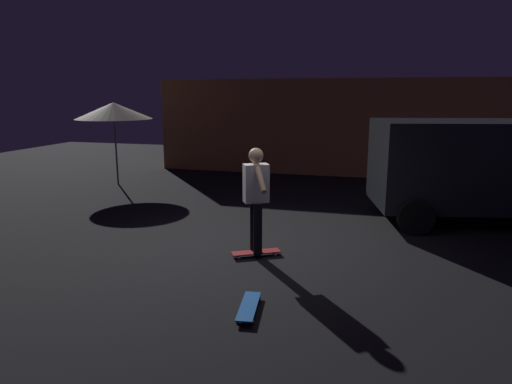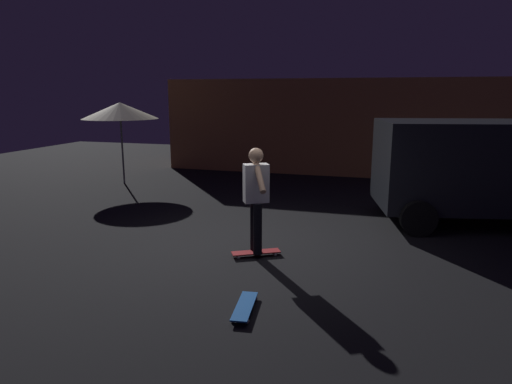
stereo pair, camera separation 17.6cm
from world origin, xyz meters
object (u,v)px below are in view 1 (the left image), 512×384
patio_umbrella (114,111)px  skater (256,193)px  skateboard_spare (249,307)px  skateboard_ridden (256,252)px  parked_van (494,165)px

patio_umbrella → skater: 7.16m
skateboard_spare → skater: size_ratio=0.48×
skater → skateboard_ridden: bearing=0.0°
skateboard_ridden → skater: 0.98m
parked_van → skater: size_ratio=2.93×
skateboard_spare → skater: 2.14m
parked_van → patio_umbrella: patio_umbrella is taller
skateboard_ridden → skateboard_spare: same height
skateboard_ridden → parked_van: bearing=38.3°
skateboard_ridden → skateboard_spare: bearing=-77.5°
patio_umbrella → skateboard_ridden: (5.35, -4.64, -2.02)m
patio_umbrella → skater: bearing=-41.0°
parked_van → skater: bearing=-141.7°
skateboard_spare → skater: bearing=102.5°
patio_umbrella → skateboard_spare: bearing=-48.4°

